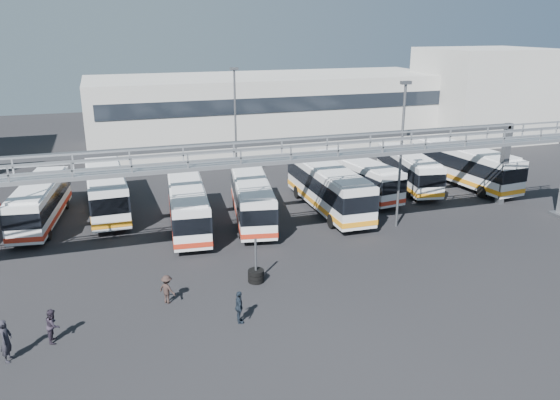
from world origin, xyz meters
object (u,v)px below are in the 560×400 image
object	(u,v)px
bus_9	(464,164)
bus_3	(106,188)
bus_4	(187,205)
bus_6	(328,186)
bus_5	(252,198)
tire_stack	(256,275)
bus_7	(357,175)
pedestrian_a	(6,340)
light_pole_back	(235,119)
bus_2	(40,201)
bus_8	(408,168)
pedestrian_b	(53,325)
light_pole_mid	(401,148)
pedestrian_c	(167,289)
pedestrian_d	(239,307)

from	to	relation	value
bus_9	bus_3	bearing A→B (deg)	169.73
bus_4	bus_6	distance (m)	10.88
bus_5	tire_stack	distance (m)	10.14
bus_9	bus_7	bearing A→B (deg)	172.15
bus_3	pedestrian_a	world-z (taller)	bus_3
bus_7	bus_5	bearing A→B (deg)	-169.16
tire_stack	light_pole_back	bearing A→B (deg)	79.14
bus_5	bus_2	bearing A→B (deg)	174.72
bus_3	tire_stack	bearing A→B (deg)	-65.12
bus_2	bus_7	bearing A→B (deg)	6.42
tire_stack	bus_7	bearing A→B (deg)	46.49
bus_8	bus_5	bearing A→B (deg)	-155.73
light_pole_back	pedestrian_b	size ratio (longest dim) A/B	6.39
bus_9	tire_stack	bearing A→B (deg)	-156.74
light_pole_mid	bus_2	size ratio (longest dim) A/B	0.97
bus_6	bus_7	distance (m)	4.96
bus_9	pedestrian_a	distance (m)	38.83
pedestrian_b	pedestrian_a	bearing A→B (deg)	125.31
light_pole_back	bus_4	distance (m)	13.06
pedestrian_c	bus_9	bearing A→B (deg)	-105.68
pedestrian_a	light_pole_mid	bearing A→B (deg)	-58.50
bus_3	bus_4	bearing A→B (deg)	-47.79
light_pole_back	bus_2	xyz separation A→B (m)	(-16.03, -6.66, -4.00)
pedestrian_b	pedestrian_d	bearing A→B (deg)	-91.61
bus_2	pedestrian_a	world-z (taller)	bus_2
bus_2	bus_7	size ratio (longest dim) A/B	1.00
bus_3	pedestrian_d	xyz separation A→B (m)	(5.63, -19.07, -1.09)
bus_3	bus_7	size ratio (longest dim) A/B	1.10
pedestrian_a	pedestrian_d	xyz separation A→B (m)	(10.18, -0.06, -0.15)
pedestrian_a	pedestrian_c	xyz separation A→B (m)	(7.13, 3.01, -0.20)
light_pole_back	pedestrian_c	distance (m)	23.60
light_pole_mid	tire_stack	world-z (taller)	light_pole_mid
bus_5	bus_8	bearing A→B (deg)	24.75
pedestrian_a	pedestrian_c	bearing A→B (deg)	-56.72
light_pole_back	pedestrian_a	world-z (taller)	light_pole_back
bus_7	pedestrian_d	distance (m)	22.47
bus_3	bus_9	distance (m)	30.54
bus_3	bus_8	distance (m)	25.41
light_pole_mid	bus_6	bearing A→B (deg)	124.78
pedestrian_b	pedestrian_c	bearing A→B (deg)	-63.81
bus_8	bus_9	xyz separation A→B (m)	(5.08, -0.96, 0.23)
pedestrian_a	tire_stack	world-z (taller)	tire_stack
bus_3	bus_7	bearing A→B (deg)	-7.24
bus_5	bus_4	bearing A→B (deg)	-167.85
bus_5	pedestrian_d	size ratio (longest dim) A/B	6.50
bus_4	bus_5	bearing A→B (deg)	7.74
light_pole_back	pedestrian_d	bearing A→B (deg)	-103.53
light_pole_back	bus_2	distance (m)	17.82
pedestrian_a	pedestrian_c	world-z (taller)	pedestrian_a
bus_4	bus_8	world-z (taller)	bus_4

